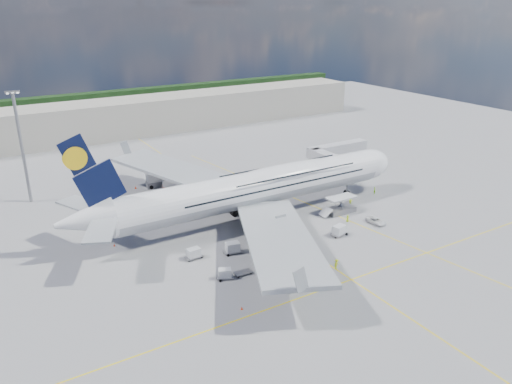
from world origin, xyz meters
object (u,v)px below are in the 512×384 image
airliner (258,187)px  dolly_nose_far (339,228)px  catering_truck_inner (176,187)px  cone_tail (114,245)px  cone_wing_left_inner (224,209)px  crew_loader (351,201)px  catering_truck_outer (158,180)px  baggage_tug (286,240)px  service_van (376,221)px  cone_wing_right_outer (242,308)px  crew_van (348,218)px  crew_wing (256,237)px  light_mast (22,146)px  dolly_row_a (225,274)px  dolly_row_c (243,272)px  cone_nose (360,179)px  crew_nose (375,191)px  jet_bridge (334,154)px  dolly_nose_near (339,230)px  dolly_back (194,253)px  crew_tug (337,264)px  cargo_loader (340,207)px  dolly_row_b (233,248)px  cone_wing_right_inner (287,241)px  cone_wing_left_outer (136,187)px

airliner → dolly_nose_far: (10.97, -13.63, -6.57)m
catering_truck_inner → cone_tail: bearing=-118.6°
dolly_nose_far → cone_wing_left_inner: size_ratio=4.84×
dolly_nose_far → crew_loader: size_ratio=1.53×
catering_truck_outer → baggage_tug: bearing=-71.3°
service_van → cone_wing_right_outer: (-39.27, -12.46, -0.38)m
airliner → crew_van: size_ratio=52.38×
crew_wing → light_mast: bearing=50.5°
crew_wing → cone_wing_left_inner: size_ratio=3.37×
cone_tail → dolly_row_a: bearing=-60.0°
dolly_row_c → cone_wing_right_outer: cone_wing_right_outer is taller
cone_nose → light_mast: bearing=159.6°
crew_nose → crew_loader: bearing=151.9°
jet_bridge → light_mast: light_mast is taller
dolly_row_c → baggage_tug: 14.15m
jet_bridge → dolly_nose_near: bearing=-127.5°
dolly_row_a → dolly_nose_far: bearing=33.5°
baggage_tug → crew_wing: 5.79m
baggage_tug → service_van: (21.09, -2.35, -0.07)m
catering_truck_outer → crew_nose: bearing=-30.7°
dolly_back → cone_nose: dolly_back is taller
catering_truck_outer → crew_tug: catering_truck_outer is taller
airliner → cargo_loader: bearing=-23.2°
catering_truck_outer → cone_wing_right_outer: size_ratio=12.72×
airliner → cone_nose: size_ratio=127.18×
catering_truck_inner → cone_wing_left_inner: catering_truck_inner is taller
dolly_row_b → cone_wing_left_inner: (8.00, 18.78, -0.87)m
dolly_back → cone_wing_right_inner: dolly_back is taller
dolly_row_c → cone_nose: (50.13, 25.89, -0.04)m
dolly_row_b → catering_truck_inner: (2.86, 33.05, 0.86)m
dolly_row_a → dolly_nose_near: size_ratio=0.88×
airliner → catering_truck_outer: bearing=111.5°
dolly_row_a → catering_truck_inner: size_ratio=0.42×
baggage_tug → catering_truck_outer: catering_truck_outer is taller
jet_bridge → crew_loader: 18.87m
airliner → service_van: 25.46m
crew_tug → crew_loader: bearing=22.0°
cone_wing_left_outer → cone_tail: bearing=-115.8°
airliner → catering_truck_outer: airliner is taller
crew_loader → cone_wing_right_inner: crew_loader is taller
dolly_row_a → service_van: size_ratio=0.73×
cone_wing_left_outer → cone_wing_right_inner: 46.34m
crew_nose → crew_loader: crew_loader is taller
light_mast → dolly_back: size_ratio=7.93×
baggage_tug → cone_wing_right_outer: bearing=-121.5°
crew_loader → cone_wing_right_outer: (-41.58, -22.96, -0.67)m
dolly_back → catering_truck_inner: size_ratio=0.42×
dolly_row_a → cone_tail: 24.68m
dolly_nose_near → catering_truck_outer: 49.50m
airliner → dolly_row_c: airliner is taller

